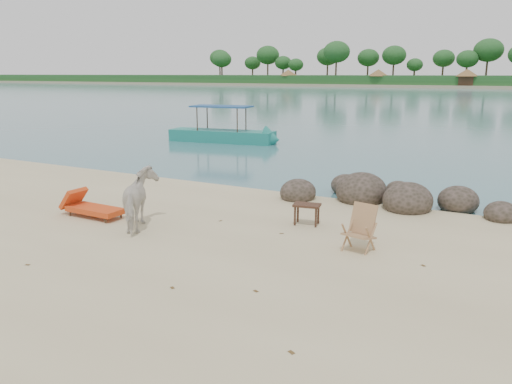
% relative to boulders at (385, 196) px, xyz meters
% --- Properties ---
extents(water, '(400.00, 400.00, 0.00)m').
position_rel_boulders_xyz_m(water, '(-2.57, 83.84, -0.21)').
color(water, '#3D717A').
rests_on(water, ground).
extents(far_shore, '(420.00, 90.00, 1.40)m').
position_rel_boulders_xyz_m(far_shore, '(-2.57, 163.84, -0.21)').
color(far_shore, tan).
rests_on(far_shore, ground).
extents(far_scenery, '(420.00, 18.00, 9.50)m').
position_rel_boulders_xyz_m(far_scenery, '(-2.54, 130.54, 2.93)').
color(far_scenery, '#1E4C1E').
rests_on(far_scenery, ground).
extents(boulders, '(6.34, 2.89, 1.10)m').
position_rel_boulders_xyz_m(boulders, '(0.00, 0.00, 0.00)').
color(boulders, '#2C281D').
rests_on(boulders, ground).
extents(cow, '(1.55, 1.79, 1.40)m').
position_rel_boulders_xyz_m(cow, '(-4.54, -5.07, 0.48)').
color(cow, silver).
rests_on(cow, ground).
extents(side_table, '(0.70, 0.51, 0.51)m').
position_rel_boulders_xyz_m(side_table, '(-1.15, -3.01, 0.04)').
color(side_table, black).
rests_on(side_table, ground).
extents(lounge_chair, '(1.93, 0.72, 0.57)m').
position_rel_boulders_xyz_m(lounge_chair, '(-6.20, -4.94, 0.07)').
color(lounge_chair, red).
rests_on(lounge_chair, ground).
extents(deck_chair, '(0.74, 0.78, 0.94)m').
position_rel_boulders_xyz_m(deck_chair, '(0.50, -4.21, 0.26)').
color(deck_chair, '#9E704F').
rests_on(deck_chair, ground).
extents(boat_near, '(6.70, 2.36, 3.19)m').
position_rel_boulders_xyz_m(boat_near, '(-11.23, 9.36, 1.38)').
color(boat_near, '#1C7A6F').
rests_on(boat_near, water).
extents(dead_leaves, '(8.50, 6.59, 0.00)m').
position_rel_boulders_xyz_m(dead_leaves, '(-2.70, -6.20, -0.21)').
color(dead_leaves, brown).
rests_on(dead_leaves, ground).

